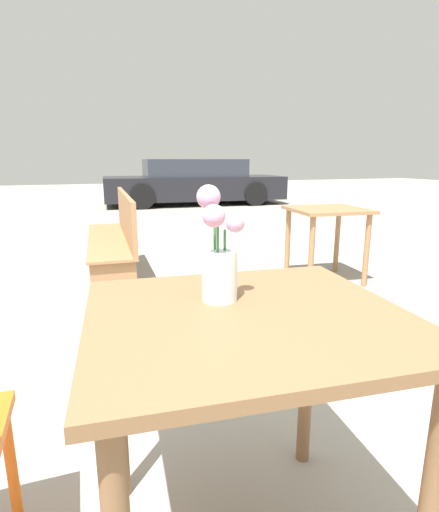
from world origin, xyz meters
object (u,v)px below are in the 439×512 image
(bench_near, at_px, (117,236))
(table_back, at_px, (327,222))
(flower_vase, at_px, (219,262))
(table_front, at_px, (247,357))
(parked_car, at_px, (194,183))

(bench_near, relative_size, table_back, 2.40)
(flower_vase, xyz_separation_m, bench_near, (-0.01, 2.68, -0.40))
(flower_vase, relative_size, bench_near, 0.18)
(table_front, xyz_separation_m, flower_vase, (-0.04, 0.11, 0.23))
(table_front, xyz_separation_m, bench_near, (-0.04, 2.79, -0.16))
(table_front, height_order, flower_vase, flower_vase)
(bench_near, height_order, parked_car, parked_car)
(parked_car, bearing_deg, table_front, -105.73)
(bench_near, xyz_separation_m, parked_car, (2.68, 6.58, 0.09))
(flower_vase, height_order, bench_near, flower_vase)
(bench_near, distance_m, table_back, 1.95)
(table_front, distance_m, parked_car, 9.74)
(table_back, distance_m, parked_car, 7.14)
(table_front, height_order, bench_near, bench_near)
(flower_vase, distance_m, bench_near, 2.71)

